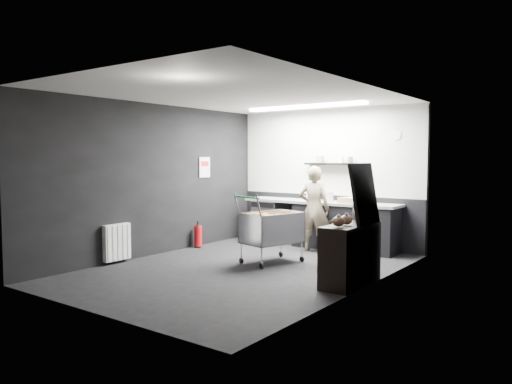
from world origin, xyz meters
The scene contains 22 objects.
floor centered at (0.00, 0.00, 0.00)m, with size 5.50×5.50×0.00m, color black.
ceiling centered at (0.00, 0.00, 2.70)m, with size 5.50×5.50×0.00m, color silver.
wall_back centered at (0.00, 2.75, 1.35)m, with size 5.50×5.50×0.00m, color black.
wall_front centered at (0.00, -2.75, 1.35)m, with size 5.50×5.50×0.00m, color black.
wall_left centered at (-2.00, 0.00, 1.35)m, with size 5.50×5.50×0.00m, color black.
wall_right centered at (2.00, 0.00, 1.35)m, with size 5.50×5.50×0.00m, color black.
kitchen_wall_panel centered at (0.00, 2.73, 1.85)m, with size 3.95×0.02×1.70m, color silver.
dado_panel centered at (0.00, 2.73, 0.50)m, with size 3.95×0.02×1.00m, color black.
floating_shelf centered at (0.20, 2.62, 1.62)m, with size 1.20×0.22×0.04m, color black.
wall_clock centered at (1.40, 2.72, 2.15)m, with size 0.20×0.20×0.03m, color white.
poster centered at (-1.98, 1.30, 1.55)m, with size 0.02×0.30×0.40m, color white.
poster_red_band centered at (-1.98, 1.30, 1.62)m, with size 0.01×0.22×0.10m, color red.
radiator centered at (-1.94, -0.90, 0.35)m, with size 0.10×0.50×0.60m, color white.
ceiling_strip centered at (0.00, 1.85, 2.67)m, with size 2.40×0.20×0.04m, color white.
prep_counter centered at (0.14, 2.42, 0.46)m, with size 3.20×0.61×0.90m.
person centered at (0.14, 1.97, 0.80)m, with size 0.58×0.38×1.59m, color #BFB598.
shopping_cart centered at (0.09, 0.66, 0.54)m, with size 0.86×1.18×1.13m.
sideboard centered at (1.78, 0.15, 0.53)m, with size 0.48×1.12×1.67m.
fire_extinguisher centered at (-1.85, 0.96, 0.24)m, with size 0.15×0.15×0.49m.
cardboard_box centered at (0.77, 2.37, 0.95)m, with size 0.51×0.39×0.10m, color #A07C55.
pink_tub centered at (0.19, 2.42, 1.00)m, with size 0.20×0.20×0.20m, color silver.
white_container centered at (-0.13, 2.37, 0.99)m, with size 0.19×0.15×0.17m, color white.
Camera 1 is at (4.73, -6.10, 1.75)m, focal length 35.00 mm.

